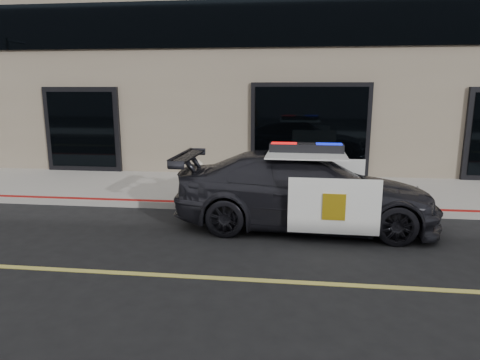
# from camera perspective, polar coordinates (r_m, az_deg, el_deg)

# --- Properties ---
(ground) EXTENTS (120.00, 120.00, 0.00)m
(ground) POSITION_cam_1_polar(r_m,az_deg,el_deg) (6.50, 20.24, -13.37)
(ground) COLOR black
(ground) RESTS_ON ground
(sidewalk_n) EXTENTS (60.00, 3.50, 0.15)m
(sidewalk_n) POSITION_cam_1_polar(r_m,az_deg,el_deg) (11.37, 14.39, -1.65)
(sidewalk_n) COLOR gray
(sidewalk_n) RESTS_ON ground
(police_car) EXTENTS (2.46, 5.20, 1.67)m
(police_car) POSITION_cam_1_polar(r_m,az_deg,el_deg) (8.56, 8.67, -1.27)
(police_car) COLOR black
(police_car) RESTS_ON ground
(fire_hydrant) EXTENTS (0.40, 0.56, 0.89)m
(fire_hydrant) POSITION_cam_1_polar(r_m,az_deg,el_deg) (10.30, -5.59, 0.06)
(fire_hydrant) COLOR beige
(fire_hydrant) RESTS_ON sidewalk_n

